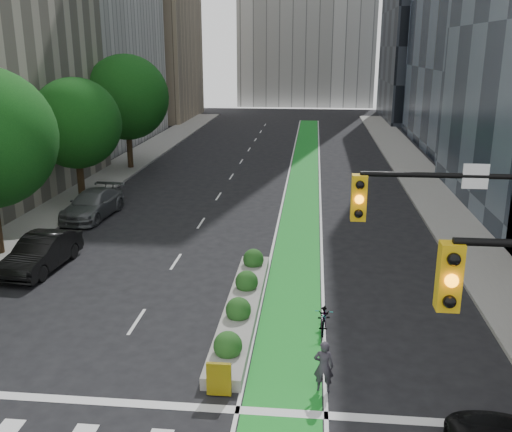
% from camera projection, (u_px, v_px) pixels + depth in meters
% --- Properties ---
extents(sidewalk_left, '(3.60, 90.00, 0.15)m').
position_uv_depth(sidewalk_left, '(88.00, 188.00, 39.50)').
color(sidewalk_left, gray).
rests_on(sidewalk_left, ground).
extents(sidewalk_right, '(3.60, 90.00, 0.15)m').
position_uv_depth(sidewalk_right, '(437.00, 197.00, 37.22)').
color(sidewalk_right, gray).
rests_on(sidewalk_right, ground).
extents(bike_lane_paint, '(2.20, 70.00, 0.01)m').
position_uv_depth(bike_lane_paint, '(304.00, 178.00, 42.85)').
color(bike_lane_paint, '#198D26').
rests_on(bike_lane_paint, ground).
extents(building_tan_far, '(14.00, 16.00, 26.00)m').
position_uv_depth(building_tan_far, '(138.00, 19.00, 75.70)').
color(building_tan_far, tan).
rests_on(building_tan_far, ground).
extents(building_dark_end, '(14.00, 18.00, 28.00)m').
position_uv_depth(building_dark_end, '(445.00, 10.00, 73.45)').
color(building_dark_end, black).
rests_on(building_dark_end, ground).
extents(tree_midfar, '(5.60, 5.60, 7.76)m').
position_uv_depth(tree_midfar, '(76.00, 124.00, 35.17)').
color(tree_midfar, black).
rests_on(tree_midfar, ground).
extents(tree_far, '(6.60, 6.60, 9.00)m').
position_uv_depth(tree_far, '(126.00, 97.00, 44.49)').
color(tree_far, black).
rests_on(tree_far, ground).
extents(median_planter, '(1.20, 10.26, 1.10)m').
position_uv_depth(median_planter, '(242.00, 304.00, 21.03)').
color(median_planter, gray).
rests_on(median_planter, ground).
extents(bicycle, '(0.70, 1.76, 0.91)m').
position_uv_depth(bicycle, '(324.00, 317.00, 19.87)').
color(bicycle, gray).
rests_on(bicycle, ground).
extents(cyclist, '(0.60, 0.42, 1.58)m').
position_uv_depth(cyclist, '(324.00, 366.00, 16.17)').
color(cyclist, '#332F38').
rests_on(cyclist, ground).
extents(parked_car_left_mid, '(1.97, 4.83, 1.56)m').
position_uv_depth(parked_car_left_mid, '(42.00, 253.00, 25.15)').
color(parked_car_left_mid, black).
rests_on(parked_car_left_mid, ground).
extents(parked_car_left_far, '(2.54, 5.47, 1.55)m').
position_uv_depth(parked_car_left_far, '(93.00, 204.00, 32.89)').
color(parked_car_left_far, '#595C5F').
rests_on(parked_car_left_far, ground).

